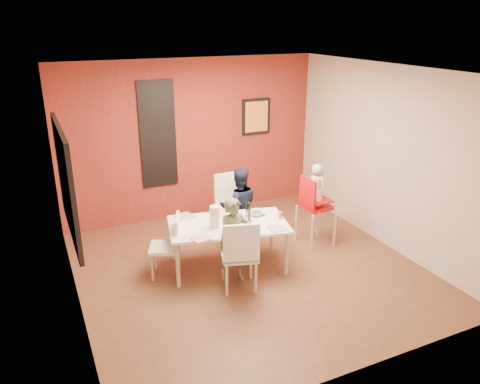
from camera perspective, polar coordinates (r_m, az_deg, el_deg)
name	(u,v)px	position (r m, az deg, el deg)	size (l,w,h in m)	color
ground	(249,269)	(6.62, 1.10, -9.38)	(4.50, 4.50, 0.00)	brown
ceiling	(251,71)	(5.77, 1.29, 14.55)	(4.50, 4.50, 0.02)	white
wall_back	(192,139)	(8.07, -5.86, 6.40)	(4.50, 0.02, 2.70)	beige
wall_front	(360,251)	(4.31, 14.47, -7.02)	(4.50, 0.02, 2.70)	beige
wall_left	(67,205)	(5.52, -20.32, -1.49)	(0.02, 4.50, 2.70)	beige
wall_right	(386,157)	(7.29, 17.34, 4.06)	(0.02, 4.50, 2.70)	beige
brick_accent_wall	(192,140)	(8.05, -5.81, 6.37)	(4.50, 0.02, 2.70)	maroon
picture_window_frame	(66,182)	(5.64, -20.47, 1.13)	(0.05, 1.70, 1.30)	black
picture_window_pane	(67,182)	(5.64, -20.32, 1.15)	(0.02, 1.55, 1.15)	black
glassblock_strip	(158,135)	(7.83, -9.99, 6.90)	(0.55, 0.03, 1.70)	silver
glassblock_surround	(158,135)	(7.82, -9.98, 6.89)	(0.60, 0.03, 1.76)	black
art_print_frame	(256,117)	(8.42, 1.98, 9.18)	(0.54, 0.03, 0.64)	black
art_print_canvas	(257,117)	(8.41, 2.03, 9.17)	(0.44, 0.01, 0.54)	gold
dining_table	(228,227)	(6.40, -1.45, -4.35)	(1.76, 1.23, 0.67)	white
chair_near	(240,252)	(5.90, 0.02, -7.34)	(0.56, 0.56, 0.97)	white
chair_far	(232,203)	(7.31, -0.98, -1.33)	(0.51, 0.51, 1.04)	white
chair_left	(170,243)	(6.34, -8.48, -6.12)	(0.52, 0.52, 0.86)	white
high_chair	(314,204)	(7.14, 8.99, -1.50)	(0.48, 0.48, 1.09)	red
child_near	(234,241)	(6.08, -0.73, -5.97)	(0.43, 0.28, 1.17)	brown
child_far	(239,207)	(7.08, -0.11, -1.79)	(0.59, 0.46, 1.22)	black
toddler	(317,185)	(7.05, 9.32, 0.87)	(0.31, 0.20, 0.64)	silver
plate_near_left	(201,238)	(5.98, -4.83, -5.63)	(0.22, 0.22, 0.01)	silver
plate_far_mid	(223,213)	(6.70, -2.10, -2.59)	(0.22, 0.22, 0.01)	white
plate_near_right	(277,228)	(6.25, 4.58, -4.40)	(0.23, 0.23, 0.01)	silver
plate_far_left	(184,216)	(6.63, -6.81, -2.96)	(0.24, 0.24, 0.01)	silver
salad_bowl_a	(241,222)	(6.36, 0.16, -3.68)	(0.21, 0.21, 0.05)	white
salad_bowl_b	(257,213)	(6.65, 2.04, -2.57)	(0.22, 0.22, 0.05)	white
wine_bottle	(248,211)	(6.42, 0.98, -2.39)	(0.07, 0.07, 0.27)	black
wine_glass_a	(234,224)	(6.12, -0.69, -3.91)	(0.07, 0.07, 0.20)	white
wine_glass_b	(249,217)	(6.34, 1.07, -3.07)	(0.07, 0.07, 0.19)	white
paper_towel_roll	(215,217)	(6.22, -3.10, -3.03)	(0.13, 0.13, 0.30)	white
condiment_red	(234,219)	(6.33, -0.72, -3.37)	(0.04, 0.04, 0.14)	red
condiment_green	(238,217)	(6.40, -0.26, -3.12)	(0.03, 0.03, 0.13)	#2D7A28
condiment_brown	(234,216)	(6.42, -0.73, -2.93)	(0.04, 0.04, 0.15)	brown
sippy_cup	(280,215)	(6.53, 4.94, -2.86)	(0.06, 0.06, 0.10)	orange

